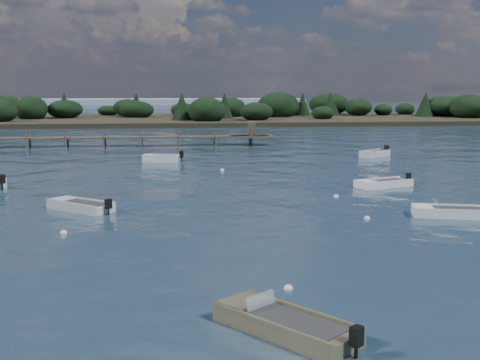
{
  "coord_description": "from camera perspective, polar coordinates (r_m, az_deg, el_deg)",
  "views": [
    {
      "loc": [
        -5.7,
        -22.6,
        6.62
      ],
      "look_at": [
        -1.41,
        14.0,
        1.0
      ],
      "focal_mm": 45.0,
      "sensor_mm": 36.0,
      "label": 1
    }
  ],
  "objects": [
    {
      "name": "buoy_a",
      "position": [
        20.43,
        4.59,
        -10.27
      ],
      "size": [
        0.32,
        0.32,
        0.32
      ],
      "primitive_type": "sphere",
      "color": "silver",
      "rests_on": "ground"
    },
    {
      "name": "buoy_extra_a",
      "position": [
        37.57,
        9.1,
        -1.59
      ],
      "size": [
        0.32,
        0.32,
        0.32
      ],
      "primitive_type": "sphere",
      "color": "silver",
      "rests_on": "ground"
    },
    {
      "name": "dinghy_mid_white_a",
      "position": [
        33.4,
        19.62,
        -3.03
      ],
      "size": [
        4.63,
        2.67,
        1.06
      ],
      "color": "silver",
      "rests_on": "ground"
    },
    {
      "name": "ground",
      "position": [
        83.06,
        -2.74,
        4.09
      ],
      "size": [
        400.0,
        400.0,
        0.0
      ],
      "primitive_type": "plane",
      "color": "#172737",
      "rests_on": "ground"
    },
    {
      "name": "dinghy_mid_grey",
      "position": [
        34.18,
        -14.88,
        -2.55
      ],
      "size": [
        3.92,
        3.62,
        1.07
      ],
      "color": "#AEB3B6",
      "rests_on": "ground"
    },
    {
      "name": "far_headland",
      "position": [
        126.47,
        7.41,
        6.49
      ],
      "size": [
        190.0,
        40.0,
        5.8
      ],
      "color": "black",
      "rests_on": "ground"
    },
    {
      "name": "buoy_e",
      "position": [
        49.05,
        -1.69,
        0.91
      ],
      "size": [
        0.32,
        0.32,
        0.32
      ],
      "primitive_type": "sphere",
      "color": "silver",
      "rests_on": "ground"
    },
    {
      "name": "dinghy_mid_white_b",
      "position": [
        42.04,
        13.44,
        -0.44
      ],
      "size": [
        4.33,
        2.75,
        1.06
      ],
      "color": "silver",
      "rests_on": "ground"
    },
    {
      "name": "tender_far_grey_b",
      "position": [
        60.41,
        12.66,
        2.35
      ],
      "size": [
        3.58,
        3.0,
        1.29
      ],
      "color": "#AEB3B6",
      "rests_on": "ground"
    },
    {
      "name": "dinghy_near_olive",
      "position": [
        17.01,
        4.27,
        -13.74
      ],
      "size": [
        3.83,
        4.23,
        1.1
      ],
      "color": "brown",
      "rests_on": "ground"
    },
    {
      "name": "tender_far_white",
      "position": [
        55.49,
        -7.45,
        1.93
      ],
      "size": [
        3.77,
        2.07,
        1.26
      ],
      "color": "silver",
      "rests_on": "ground"
    },
    {
      "name": "buoy_extra_b",
      "position": [
        31.53,
        11.95,
        -3.64
      ],
      "size": [
        0.32,
        0.32,
        0.32
      ],
      "primitive_type": "sphere",
      "color": "silver",
      "rests_on": "ground"
    },
    {
      "name": "jetty",
      "position": [
        72.61,
        -19.47,
        3.73
      ],
      "size": [
        64.5,
        3.2,
        3.4
      ],
      "color": "#4D4238",
      "rests_on": "ground"
    },
    {
      "name": "buoy_c",
      "position": [
        29.03,
        -16.39,
        -4.87
      ],
      "size": [
        0.32,
        0.32,
        0.32
      ],
      "primitive_type": "sphere",
      "color": "silver",
      "rests_on": "ground"
    }
  ]
}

